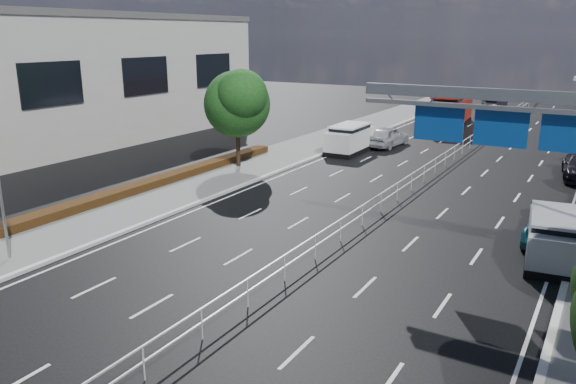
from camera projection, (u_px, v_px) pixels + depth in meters
The scene contains 13 objects.
ground at pixel (219, 327), 17.46m from camera, with size 160.00×160.00×0.00m, color black.
kerb_near at pixel (34, 267), 21.83m from camera, with size 0.25×140.00×0.15m, color silver.
median_fence at pixel (432, 168), 35.98m from camera, with size 0.05×85.00×1.02m.
hedge_near at pixel (66, 209), 27.99m from camera, with size 1.00×36.00×0.44m, color black.
overhead_gantry at pixel (522, 123), 20.98m from camera, with size 10.24×0.38×7.45m.
near_building at pixel (56, 82), 45.67m from camera, with size 12.00×38.00×10.00m, color #BAB4A7.
near_tree_back at pixel (237, 100), 36.94m from camera, with size 4.84×4.51×6.69m.
white_minivan at pixel (350, 139), 42.93m from camera, with size 2.23×5.03×2.17m.
red_bus at pixel (451, 109), 54.45m from camera, with size 3.69×11.39×3.34m.
near_car_silver at pixel (388, 136), 45.32m from camera, with size 1.95×4.85×1.65m, color #A8AAAF.
near_car_dark at pixel (495, 101), 69.03m from camera, with size 1.80×5.16×1.70m, color black.
silver_minivan at pixel (554, 238), 22.37m from camera, with size 2.54×4.91×1.96m.
parked_car_teal at pixel (560, 227), 24.28m from camera, with size 2.54×5.51×1.53m, color #1A6976.
Camera 1 is at (9.79, -12.40, 8.81)m, focal length 35.00 mm.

